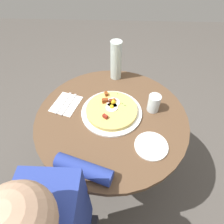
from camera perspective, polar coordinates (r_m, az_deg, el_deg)
ground_plane at (r=1.68m, az=-0.10°, el=-17.48°), size 6.00×6.00×0.00m
dining_table at (r=1.20m, az=-0.14°, el=-6.55°), size 0.85×0.85×0.73m
pizza_plate at (r=1.07m, az=0.15°, el=-0.01°), size 0.34×0.34×0.01m
breakfast_pizza at (r=1.06m, az=0.12°, el=0.76°), size 0.29×0.29×0.05m
bread_plate at (r=0.96m, az=11.66°, el=-9.92°), size 0.16×0.16×0.01m
napkin at (r=1.15m, az=-13.57°, el=2.36°), size 0.20×0.18×0.00m
fork at (r=1.14m, az=-12.83°, el=2.31°), size 0.18×0.06×0.00m
knife at (r=1.16m, az=-14.38°, el=2.72°), size 0.18×0.06×0.00m
water_glass at (r=1.08m, az=12.42°, el=2.62°), size 0.07×0.07×0.10m
water_bottle at (r=1.24m, az=1.22°, el=15.16°), size 0.07×0.07×0.26m
salt_shaker at (r=0.85m, az=-1.72°, el=-18.88°), size 0.03×0.03×0.05m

